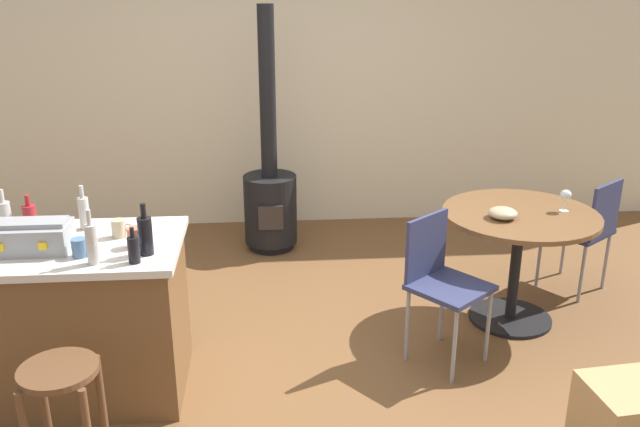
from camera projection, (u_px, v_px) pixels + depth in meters
name	position (u px, v px, depth m)	size (l,w,h in m)	color
ground_plane	(306.00, 364.00, 4.08)	(8.80, 8.80, 0.00)	brown
back_wall	(288.00, 75.00, 5.97)	(8.00, 0.10, 2.70)	beige
kitchen_island	(66.00, 319.00, 3.69)	(1.30, 0.76, 0.88)	brown
wooden_stool	(62.00, 398.00, 3.00)	(0.35, 0.35, 0.61)	brown
dining_table	(518.00, 239.00, 4.40)	(0.99, 0.99, 0.77)	black
folding_chair_near	(441.00, 277.00, 3.99)	(0.56, 0.56, 0.88)	navy
folding_chair_far	(587.00, 227.00, 4.84)	(0.56, 0.56, 0.85)	navy
wood_stove	(270.00, 193.00, 5.62)	(0.44, 0.45, 1.99)	black
toolbox	(28.00, 237.00, 3.44)	(0.41, 0.24, 0.16)	gray
bottle_0	(30.00, 218.00, 3.67)	(0.07, 0.07, 0.21)	maroon
bottle_1	(84.00, 212.00, 3.72)	(0.06, 0.06, 0.25)	#B7B2AD
bottle_2	(92.00, 243.00, 3.27)	(0.06, 0.06, 0.28)	#B7B2AD
bottle_4	(134.00, 249.00, 3.30)	(0.06, 0.06, 0.18)	black
bottle_5	(145.00, 235.00, 3.39)	(0.07, 0.07, 0.27)	black
bottle_6	(5.00, 218.00, 3.64)	(0.07, 0.07, 0.26)	#B7B2AD
cup_0	(119.00, 228.00, 3.63)	(0.11, 0.08, 0.10)	tan
cup_2	(136.00, 237.00, 3.50)	(0.12, 0.08, 0.10)	#DB6651
cup_4	(80.00, 248.00, 3.38)	(0.11, 0.08, 0.10)	#4C7099
wine_glass	(566.00, 195.00, 4.32)	(0.07, 0.07, 0.14)	silver
serving_bowl	(503.00, 213.00, 4.22)	(0.18, 0.18, 0.07)	tan
cardboard_box	(629.00, 424.00, 3.22)	(0.42, 0.37, 0.41)	tan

